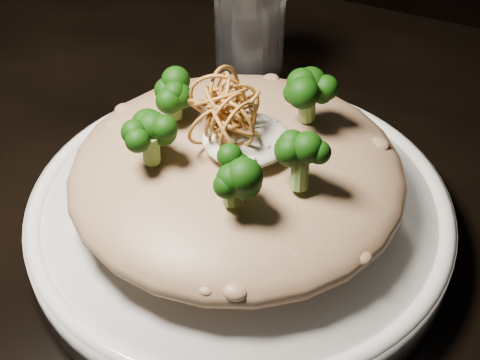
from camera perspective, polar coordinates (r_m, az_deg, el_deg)
name	(u,v)px	position (r m, az deg, el deg)	size (l,w,h in m)	color
table	(266,297)	(0.60, 2.21, -9.93)	(1.10, 0.80, 0.75)	black
plate	(240,217)	(0.52, 0.00, -3.13)	(0.32, 0.32, 0.03)	white
risotto	(237,172)	(0.49, -0.27, 0.72)	(0.25, 0.25, 0.05)	brown
broccoli	(232,114)	(0.45, -0.66, 5.62)	(0.16, 0.16, 0.06)	black
cheese	(246,139)	(0.46, 0.55, 3.54)	(0.06, 0.06, 0.02)	silver
shallots	(231,105)	(0.45, -0.76, 6.39)	(0.06, 0.06, 0.04)	#91571E
drinking_glass	(250,33)	(0.66, 0.83, 12.44)	(0.07, 0.07, 0.12)	white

